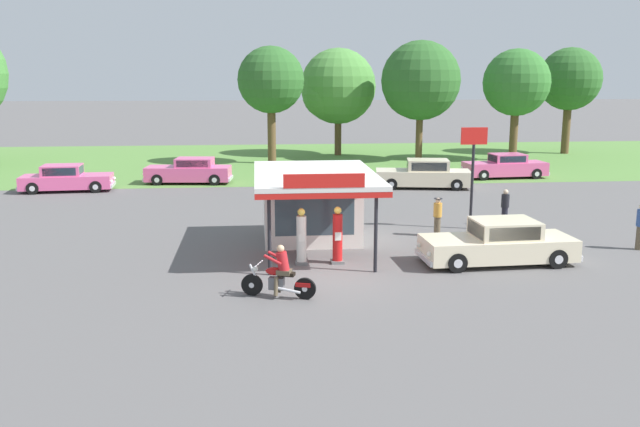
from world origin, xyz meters
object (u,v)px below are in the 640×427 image
gas_pump_nearside (301,239)px  roadside_pole_sign (473,159)px  gas_pump_offside (338,237)px  featured_classic_sedan (499,244)px  parked_car_back_row_centre_right (190,172)px  bystander_standing_back_lot (438,216)px  parked_car_back_row_far_right (505,167)px  parked_car_back_row_right (66,179)px  bystander_chatting_near_pumps (505,207)px  parked_car_back_row_far_left (424,175)px  motorcycle_with_rider (279,276)px

gas_pump_nearside → roadside_pole_sign: (7.45, 4.78, 2.05)m
gas_pump_offside → featured_classic_sedan: (5.51, -0.52, -0.22)m
featured_classic_sedan → parked_car_back_row_centre_right: (-12.21, 18.71, 0.02)m
featured_classic_sedan → bystander_standing_back_lot: 4.25m
gas_pump_nearside → parked_car_back_row_far_right: (14.03, 18.51, -0.20)m
parked_car_back_row_right → roadside_pole_sign: 22.60m
gas_pump_offside → gas_pump_nearside: bearing=-180.0°
gas_pump_offside → bystander_standing_back_lot: size_ratio=1.27×
parked_car_back_row_far_right → roadside_pole_sign: (-6.58, -13.73, 2.24)m
parked_car_back_row_centre_right → parked_car_back_row_far_right: bearing=0.9°
gas_pump_nearside → bystander_chatting_near_pumps: (9.11, 5.27, -0.07)m
parked_car_back_row_centre_right → bystander_chatting_near_pumps: size_ratio=3.37×
featured_classic_sedan → bystander_standing_back_lot: bystander_standing_back_lot is taller
bystander_chatting_near_pumps → bystander_standing_back_lot: bearing=-153.8°
parked_car_back_row_far_left → roadside_pole_sign: roadside_pole_sign is taller
parked_car_back_row_far_left → parked_car_back_row_far_right: (6.00, 3.27, -0.05)m
featured_classic_sedan → parked_car_back_row_right: featured_classic_sedan is taller
roadside_pole_sign → parked_car_back_row_far_right: bearing=64.4°
parked_car_back_row_centre_right → roadside_pole_sign: bearing=-46.1°
featured_classic_sedan → parked_car_back_row_far_left: 15.82m
parked_car_back_row_far_left → parked_car_back_row_right: 20.07m
motorcycle_with_rider → bystander_standing_back_lot: 9.67m
parked_car_back_row_right → bystander_standing_back_lot: bearing=-35.1°
gas_pump_nearside → roadside_pole_sign: bearing=32.7°
parked_car_back_row_far_left → roadside_pole_sign: 10.71m
bystander_standing_back_lot → parked_car_back_row_far_left: bearing=78.7°
motorcycle_with_rider → gas_pump_nearside: bearing=75.9°
parked_car_back_row_right → parked_car_back_row_far_right: size_ratio=0.95×
parked_car_back_row_far_left → bystander_chatting_near_pumps: parked_car_back_row_far_left is taller
parked_car_back_row_right → parked_car_back_row_far_right: (26.05, 2.48, 0.02)m
parked_car_back_row_right → bystander_standing_back_lot: (17.72, -12.44, 0.16)m
parked_car_back_row_centre_right → roadside_pole_sign: 18.74m
parked_car_back_row_centre_right → parked_car_back_row_far_right: size_ratio=0.98×
motorcycle_with_rider → bystander_standing_back_lot: (6.58, 7.08, 0.18)m
motorcycle_with_rider → roadside_pole_sign: 11.96m
gas_pump_offside → parked_car_back_row_centre_right: gas_pump_offside is taller
parked_car_back_row_far_left → roadside_pole_sign: bearing=-93.2°
parked_car_back_row_far_left → bystander_chatting_near_pumps: (1.08, -9.97, 0.08)m
roadside_pole_sign → gas_pump_nearside: bearing=-147.3°
parked_car_back_row_centre_right → bystander_standing_back_lot: bearing=-52.6°
gas_pump_offside → bystander_chatting_near_pumps: (7.87, 5.27, -0.09)m
parked_car_back_row_right → roadside_pole_sign: roadside_pole_sign is taller
parked_car_back_row_far_left → parked_car_back_row_centre_right: parked_car_back_row_far_left is taller
parked_car_back_row_far_right → roadside_pole_sign: size_ratio=1.27×
gas_pump_offside → bystander_standing_back_lot: (4.46, 3.59, -0.07)m
motorcycle_with_rider → parked_car_back_row_centre_right: bearing=101.9°
gas_pump_nearside → parked_car_back_row_centre_right: size_ratio=0.37×
featured_classic_sedan → parked_car_back_row_right: (-18.77, 16.55, -0.01)m
parked_car_back_row_right → gas_pump_nearside: bearing=-53.1°
gas_pump_nearside → motorcycle_with_rider: bearing=-104.1°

